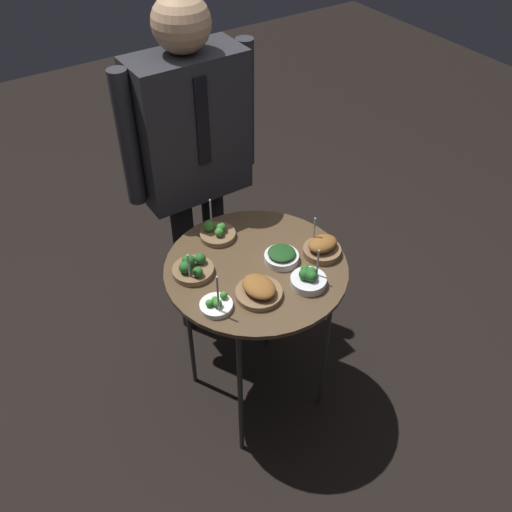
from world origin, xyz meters
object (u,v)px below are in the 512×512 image
(bowl_spinach_back_left, at_px, (282,256))
(bowl_broccoli_back_right, at_px, (216,304))
(bowl_broccoli_center, at_px, (193,268))
(bowl_roast_mid_left, at_px, (322,248))
(bowl_broccoli_near_rim, at_px, (308,279))
(serving_cart, at_px, (256,277))
(bowl_broccoli_mid_right, at_px, (217,233))
(waiter_figure, at_px, (191,144))
(bowl_roast_front_left, at_px, (259,290))

(bowl_spinach_back_left, distance_m, bowl_broccoli_back_right, 0.34)
(bowl_broccoli_center, bearing_deg, bowl_roast_mid_left, -20.38)
(bowl_broccoli_back_right, bearing_deg, bowl_broccoli_near_rim, -13.34)
(serving_cart, relative_size, bowl_roast_mid_left, 5.03)
(bowl_broccoli_mid_right, relative_size, bowl_roast_mid_left, 1.03)
(bowl_broccoli_near_rim, bearing_deg, waiter_figure, 95.14)
(bowl_broccoli_near_rim, bearing_deg, bowl_broccoli_mid_right, 108.53)
(waiter_figure, bearing_deg, bowl_broccoli_center, -119.62)
(bowl_roast_mid_left, distance_m, bowl_broccoli_back_right, 0.48)
(bowl_broccoli_center, relative_size, bowl_roast_mid_left, 0.98)
(bowl_roast_mid_left, relative_size, bowl_roast_front_left, 0.93)
(bowl_broccoli_mid_right, distance_m, bowl_broccoli_near_rim, 0.43)
(serving_cart, relative_size, bowl_broccoli_near_rim, 5.32)
(bowl_broccoli_near_rim, distance_m, bowl_broccoli_back_right, 0.34)
(bowl_broccoli_mid_right, xyz_separation_m, bowl_broccoli_near_rim, (0.14, -0.41, 0.01))
(bowl_spinach_back_left, height_order, bowl_broccoli_back_right, bowl_broccoli_back_right)
(bowl_broccoli_center, xyz_separation_m, waiter_figure, (0.25, 0.44, 0.22))
(bowl_broccoli_near_rim, bearing_deg, bowl_broccoli_center, 138.89)
(bowl_roast_front_left, bearing_deg, bowl_broccoli_mid_right, 83.58)
(waiter_figure, bearing_deg, bowl_broccoli_back_right, -112.64)
(serving_cart, xyz_separation_m, bowl_broccoli_mid_right, (-0.03, 0.23, 0.08))
(bowl_broccoli_mid_right, height_order, bowl_broccoli_center, bowl_broccoli_mid_right)
(bowl_roast_front_left, bearing_deg, bowl_roast_mid_left, 9.81)
(bowl_spinach_back_left, xyz_separation_m, bowl_broccoli_near_rim, (0.01, -0.16, 0.01))
(bowl_roast_mid_left, xyz_separation_m, waiter_figure, (-0.21, 0.62, 0.21))
(serving_cart, distance_m, bowl_broccoli_back_right, 0.26)
(bowl_roast_front_left, relative_size, bowl_broccoli_back_right, 0.95)
(bowl_broccoli_mid_right, bearing_deg, bowl_roast_mid_left, -47.22)
(bowl_broccoli_center, distance_m, bowl_roast_mid_left, 0.49)
(bowl_roast_mid_left, xyz_separation_m, bowl_roast_front_left, (-0.32, -0.06, -0.00))
(bowl_broccoli_mid_right, bearing_deg, bowl_broccoli_back_right, -120.51)
(bowl_roast_mid_left, height_order, bowl_broccoli_back_right, bowl_broccoli_back_right)
(bowl_roast_mid_left, relative_size, bowl_broccoli_near_rim, 1.06)
(bowl_broccoli_back_right, distance_m, waiter_figure, 0.73)
(bowl_roast_mid_left, bearing_deg, bowl_broccoli_mid_right, 132.78)
(bowl_spinach_back_left, relative_size, bowl_broccoli_near_rim, 0.89)
(bowl_broccoli_center, distance_m, waiter_figure, 0.55)
(bowl_broccoli_mid_right, height_order, bowl_broccoli_near_rim, bowl_broccoli_mid_right)
(serving_cart, relative_size, bowl_broccoli_back_right, 4.44)
(serving_cart, relative_size, waiter_figure, 0.48)
(bowl_roast_mid_left, bearing_deg, bowl_broccoli_center, 159.62)
(bowl_broccoli_center, distance_m, bowl_broccoli_back_right, 0.20)
(bowl_broccoli_mid_right, distance_m, bowl_roast_front_left, 0.36)
(serving_cart, xyz_separation_m, waiter_figure, (0.04, 0.54, 0.30))
(bowl_roast_mid_left, bearing_deg, bowl_spinach_back_left, 161.24)
(bowl_spinach_back_left, bearing_deg, bowl_broccoli_near_rim, -87.64)
(waiter_figure, bearing_deg, bowl_broccoli_mid_right, -103.14)
(bowl_roast_front_left, bearing_deg, bowl_broccoli_near_rim, -15.58)
(bowl_broccoli_mid_right, distance_m, bowl_roast_mid_left, 0.42)
(bowl_broccoli_back_right, bearing_deg, bowl_broccoli_center, 85.60)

